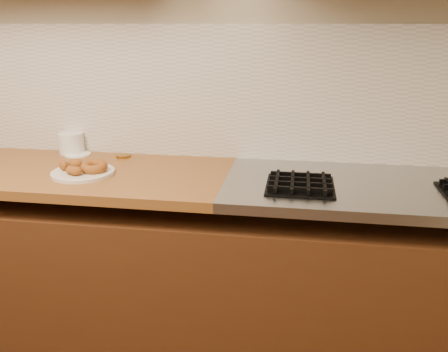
% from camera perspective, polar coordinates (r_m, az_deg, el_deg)
% --- Properties ---
extents(wall_back, '(4.00, 0.02, 2.70)m').
position_cam_1_polar(wall_back, '(2.29, -11.25, 13.76)').
color(wall_back, tan).
rests_on(wall_back, ground).
extents(base_cabinet, '(3.60, 0.60, 0.77)m').
position_cam_1_polar(base_cabinet, '(2.28, -12.48, -11.78)').
color(base_cabinet, '#482511').
rests_on(base_cabinet, floor).
extents(stovetop, '(1.30, 0.62, 0.04)m').
position_cam_1_polar(stovetop, '(1.97, 19.36, -1.55)').
color(stovetop, '#9EA0A5').
rests_on(stovetop, base_cabinet).
extents(backsplash, '(3.60, 0.02, 0.60)m').
position_cam_1_polar(backsplash, '(2.29, -11.12, 10.00)').
color(backsplash, beige).
rests_on(backsplash, wall_back).
extents(burner_grates, '(0.91, 0.26, 0.03)m').
position_cam_1_polar(burner_grates, '(1.88, 19.10, -1.41)').
color(burner_grates, black).
rests_on(burner_grates, stovetop).
extents(donut_plate, '(0.26, 0.26, 0.01)m').
position_cam_1_polar(donut_plate, '(2.06, -16.60, 0.39)').
color(donut_plate, beige).
rests_on(donut_plate, butcher_block).
extents(ring_donut, '(0.16, 0.16, 0.05)m').
position_cam_1_polar(ring_donut, '(2.04, -15.38, 1.09)').
color(ring_donut, '#96581E').
rests_on(ring_donut, donut_plate).
extents(fried_dough_chunks, '(0.14, 0.15, 0.04)m').
position_cam_1_polar(fried_dough_chunks, '(2.06, -17.79, 1.06)').
color(fried_dough_chunks, '#96581E').
rests_on(fried_dough_chunks, donut_plate).
extents(plastic_tub, '(0.16, 0.16, 0.10)m').
position_cam_1_polar(plastic_tub, '(2.41, -17.89, 3.79)').
color(plastic_tub, silver).
rests_on(plastic_tub, butcher_block).
extents(tub_lid, '(0.15, 0.15, 0.01)m').
position_cam_1_polar(tub_lid, '(2.37, -17.19, 2.49)').
color(tub_lid, white).
rests_on(tub_lid, butcher_block).
extents(brass_jar_lid, '(0.08, 0.08, 0.01)m').
position_cam_1_polar(brass_jar_lid, '(2.28, -12.03, 2.38)').
color(brass_jar_lid, olive).
rests_on(brass_jar_lid, butcher_block).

